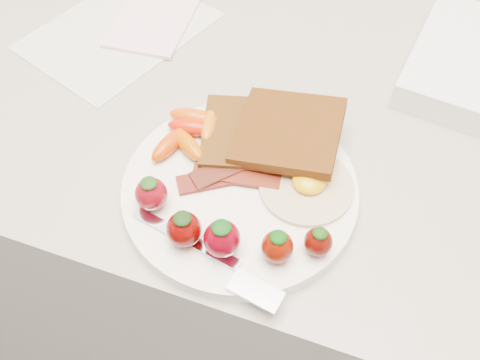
% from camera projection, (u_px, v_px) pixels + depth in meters
% --- Properties ---
extents(counter, '(2.00, 0.60, 0.90)m').
position_uv_depth(counter, '(263.00, 260.00, 1.07)').
color(counter, gray).
rests_on(counter, ground).
extents(plate, '(0.27, 0.27, 0.02)m').
position_uv_depth(plate, '(240.00, 190.00, 0.61)').
color(plate, white).
rests_on(plate, counter).
extents(toast_lower, '(0.14, 0.14, 0.01)m').
position_uv_depth(toast_lower, '(250.00, 134.00, 0.64)').
color(toast_lower, black).
rests_on(toast_lower, plate).
extents(toast_upper, '(0.13, 0.13, 0.03)m').
position_uv_depth(toast_upper, '(289.00, 131.00, 0.63)').
color(toast_upper, black).
rests_on(toast_upper, toast_lower).
extents(fried_egg, '(0.11, 0.11, 0.02)m').
position_uv_depth(fried_egg, '(307.00, 185.00, 0.60)').
color(fried_egg, beige).
rests_on(fried_egg, plate).
extents(bacon_strips, '(0.12, 0.10, 0.01)m').
position_uv_depth(bacon_strips, '(230.00, 173.00, 0.61)').
color(bacon_strips, '#3A0B04').
rests_on(bacon_strips, plate).
extents(baby_carrots, '(0.07, 0.10, 0.02)m').
position_uv_depth(baby_carrots, '(190.00, 132.00, 0.64)').
color(baby_carrots, red).
rests_on(baby_carrots, plate).
extents(strawberries, '(0.22, 0.07, 0.05)m').
position_uv_depth(strawberries, '(219.00, 228.00, 0.55)').
color(strawberries, maroon).
rests_on(strawberries, plate).
extents(fork, '(0.18, 0.07, 0.00)m').
position_uv_depth(fork, '(216.00, 261.00, 0.55)').
color(fork, silver).
rests_on(fork, plate).
extents(paper_sheet, '(0.27, 0.31, 0.00)m').
position_uv_depth(paper_sheet, '(119.00, 31.00, 0.80)').
color(paper_sheet, beige).
rests_on(paper_sheet, counter).
extents(notepad, '(0.12, 0.16, 0.01)m').
position_uv_depth(notepad, '(154.00, 20.00, 0.81)').
color(notepad, '#F9D0D9').
rests_on(notepad, paper_sheet).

